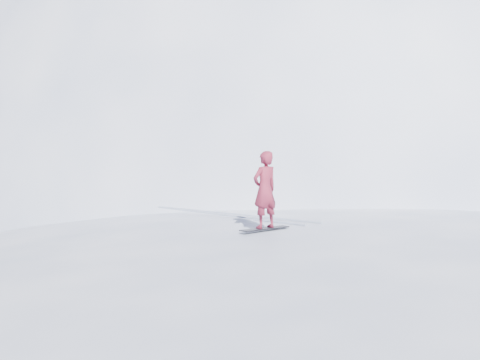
{
  "coord_description": "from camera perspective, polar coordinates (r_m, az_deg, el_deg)",
  "views": [
    {
      "loc": [
        -10.01,
        -7.07,
        4.19
      ],
      "look_at": [
        -2.42,
        3.68,
        3.5
      ],
      "focal_mm": 40.0,
      "sensor_mm": 36.0,
      "label": 1
    }
  ],
  "objects": [
    {
      "name": "wind_bumps",
      "position": [
        13.83,
        10.44,
        -14.68
      ],
      "size": [
        16.0,
        14.4,
        1.0
      ],
      "color": "white",
      "rests_on": "ground"
    },
    {
      "name": "ground",
      "position": [
        12.95,
        19.24,
        -16.04
      ],
      "size": [
        400.0,
        400.0,
        0.0
      ],
      "primitive_type": "plane",
      "color": "white",
      "rests_on": "ground"
    },
    {
      "name": "near_ridge",
      "position": [
        15.5,
        12.18,
        -12.75
      ],
      "size": [
        36.0,
        28.0,
        4.8
      ],
      "primitive_type": "ellipsoid",
      "color": "white",
      "rests_on": "ground"
    },
    {
      "name": "snowboard",
      "position": [
        12.48,
        2.66,
        -5.19
      ],
      "size": [
        1.34,
        0.31,
        0.02
      ],
      "primitive_type": "cube",
      "rotation": [
        0.0,
        0.0,
        0.04
      ],
      "color": "black",
      "rests_on": "near_ridge"
    },
    {
      "name": "summit_peak",
      "position": [
        46.22,
        8.81,
        -2.24
      ],
      "size": [
        60.0,
        56.0,
        56.0
      ],
      "primitive_type": "ellipsoid",
      "color": "white",
      "rests_on": "ground"
    },
    {
      "name": "board_tracks",
      "position": [
        15.34,
        -1.39,
        -3.63
      ],
      "size": [
        1.69,
        5.92,
        0.04
      ],
      "color": "silver",
      "rests_on": "ground"
    },
    {
      "name": "snowboarder",
      "position": [
        12.39,
        2.67,
        -1.04
      ],
      "size": [
        0.67,
        0.46,
        1.79
      ],
      "primitive_type": "imported",
      "rotation": [
        0.0,
        0.0,
        3.19
      ],
      "color": "maroon",
      "rests_on": "snowboard"
    },
    {
      "name": "peak_shoulder",
      "position": [
        33.92,
        1.24,
        -4.1
      ],
      "size": [
        28.0,
        24.0,
        18.0
      ],
      "primitive_type": "ellipsoid",
      "color": "white",
      "rests_on": "ground"
    }
  ]
}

